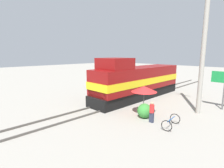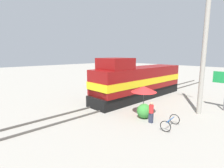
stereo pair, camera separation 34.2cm
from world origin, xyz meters
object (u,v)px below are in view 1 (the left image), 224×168
Objects in this scene: locomotive at (137,81)px; vendor_umbrella at (144,89)px; person_bystander at (152,111)px; bicycle at (171,122)px; utility_pole at (204,42)px.

vendor_umbrella is (3.79, -4.00, 0.27)m from locomotive.
person_bystander is (5.14, -4.88, -1.08)m from locomotive.
bicycle is (2.76, -0.67, -1.81)m from vendor_umbrella.
utility_pole is at bearing 80.03° from bicycle.
vendor_umbrella reaches higher than bicycle.
person_bystander is 0.91× the size of bicycle.
person_bystander is at bearing -178.33° from bicycle.
vendor_umbrella is (-3.01, -3.68, -3.69)m from utility_pole.
person_bystander is (1.35, -0.88, -1.35)m from vendor_umbrella.
vendor_umbrella is at bearing -46.56° from locomotive.
utility_pole reaches higher than vendor_umbrella.
vendor_umbrella is at bearing 146.73° from person_bystander.
locomotive is at bearing 136.44° from person_bystander.
person_bystander is at bearing -43.56° from locomotive.
locomotive is at bearing 133.44° from vendor_umbrella.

